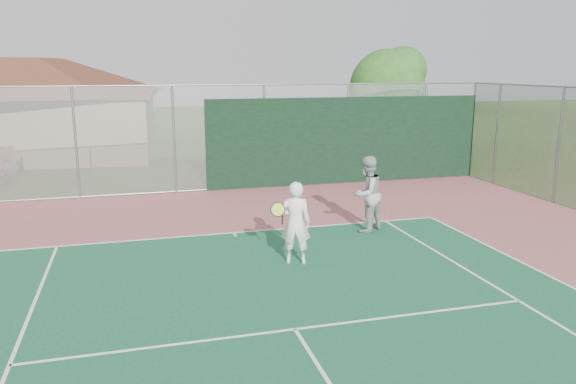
{
  "coord_description": "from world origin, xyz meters",
  "views": [
    {
      "loc": [
        -2.28,
        -1.42,
        4.04
      ],
      "look_at": [
        0.87,
        9.94,
        1.42
      ],
      "focal_mm": 35.0,
      "sensor_mm": 36.0,
      "label": 1
    }
  ],
  "objects_px": {
    "tree": "(389,90)",
    "player_white_front": "(295,223)",
    "clubhouse": "(24,98)",
    "player_grey_back": "(367,195)"
  },
  "relations": [
    {
      "from": "player_white_front",
      "to": "player_grey_back",
      "type": "relative_size",
      "value": 0.92
    },
    {
      "from": "clubhouse",
      "to": "player_white_front",
      "type": "xyz_separation_m",
      "value": [
        7.85,
        -17.4,
        -1.82
      ]
    },
    {
      "from": "clubhouse",
      "to": "player_white_front",
      "type": "height_order",
      "value": "clubhouse"
    },
    {
      "from": "clubhouse",
      "to": "player_white_front",
      "type": "bearing_deg",
      "value": -61.07
    },
    {
      "from": "tree",
      "to": "player_white_front",
      "type": "height_order",
      "value": "tree"
    },
    {
      "from": "clubhouse",
      "to": "tree",
      "type": "xyz_separation_m",
      "value": [
        14.49,
        -7.74,
        0.49
      ]
    },
    {
      "from": "tree",
      "to": "player_white_front",
      "type": "xyz_separation_m",
      "value": [
        -6.64,
        -9.66,
        -2.32
      ]
    },
    {
      "from": "tree",
      "to": "player_grey_back",
      "type": "xyz_separation_m",
      "value": [
        -4.25,
        -7.85,
        -2.25
      ]
    },
    {
      "from": "clubhouse",
      "to": "player_grey_back",
      "type": "relative_size",
      "value": 6.81
    },
    {
      "from": "tree",
      "to": "player_white_front",
      "type": "relative_size",
      "value": 2.78
    }
  ]
}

